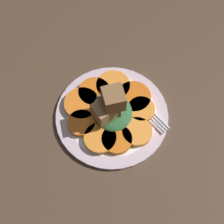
{
  "coord_description": "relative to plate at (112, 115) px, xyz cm",
  "views": [
    {
      "loc": [
        -28.36,
        10.91,
        65.54
      ],
      "look_at": [
        0.0,
        0.0,
        4.1
      ],
      "focal_mm": 50.0,
      "sensor_mm": 36.0,
      "label": 1
    }
  ],
  "objects": [
    {
      "name": "center_pile",
      "position": [
        -0.27,
        0.41,
        4.77
      ],
      "size": [
        9.83,
        9.08,
        10.63
      ],
      "color": "#2D6033",
      "rests_on": "plate"
    },
    {
      "name": "carrot_slice_6",
      "position": [
        -0.49,
        7.14,
        1.23
      ],
      "size": [
        6.1,
        6.1,
        1.31
      ],
      "primitive_type": "cylinder",
      "color": "orange",
      "rests_on": "plate"
    },
    {
      "name": "fork",
      "position": [
        0.17,
        -6.61,
        0.78
      ],
      "size": [
        18.13,
        7.59,
        0.4
      ],
      "rotation": [
        0.0,
        0.0,
        0.33
      ],
      "color": "silver",
      "rests_on": "plate"
    },
    {
      "name": "plate",
      "position": [
        0.0,
        0.0,
        0.0
      ],
      "size": [
        25.2,
        25.2,
        1.05
      ],
      "color": "silver",
      "rests_on": "table_slab"
    },
    {
      "name": "carrot_slice_4",
      "position": [
        6.34,
        1.88,
        1.23
      ],
      "size": [
        7.35,
        7.35,
        1.31
      ],
      "primitive_type": "cylinder",
      "color": "orange",
      "rests_on": "plate"
    },
    {
      "name": "carrot_slice_7",
      "position": [
        -4.73,
        4.5,
        1.23
      ],
      "size": [
        6.94,
        6.94,
        1.31
      ],
      "primitive_type": "cylinder",
      "color": "orange",
      "rests_on": "plate"
    },
    {
      "name": "carrot_slice_0",
      "position": [
        -6.21,
        -3.36,
        1.23
      ],
      "size": [
        6.53,
        6.53,
        1.31
      ],
      "primitive_type": "cylinder",
      "color": "orange",
      "rests_on": "plate"
    },
    {
      "name": "carrot_slice_8",
      "position": [
        -6.29,
        1.32,
        1.23
      ],
      "size": [
        6.53,
        6.53,
        1.31
      ],
      "primitive_type": "cylinder",
      "color": "orange",
      "rests_on": "plate"
    },
    {
      "name": "table_slab",
      "position": [
        0.0,
        0.0,
        -1.52
      ],
      "size": [
        120.0,
        120.0,
        2.0
      ],
      "primitive_type": "cube",
      "color": "#4C3828",
      "rests_on": "ground"
    },
    {
      "name": "carrot_slice_5",
      "position": [
        4.5,
        5.52,
        1.23
      ],
      "size": [
        7.93,
        7.93,
        1.31
      ],
      "primitive_type": "cylinder",
      "color": "orange",
      "rests_on": "plate"
    },
    {
      "name": "carrot_slice_1",
      "position": [
        -1.58,
        -6.34,
        1.23
      ],
      "size": [
        6.08,
        6.08,
        1.31
      ],
      "primitive_type": "cylinder",
      "color": "orange",
      "rests_on": "plate"
    },
    {
      "name": "carrot_slice_2",
      "position": [
        1.92,
        -5.94,
        1.23
      ],
      "size": [
        7.87,
        7.87,
        1.31
      ],
      "primitive_type": "cylinder",
      "color": "orange",
      "rests_on": "plate"
    },
    {
      "name": "carrot_slice_3",
      "position": [
        6.34,
        -2.7,
        1.23
      ],
      "size": [
        7.84,
        7.84,
        1.31
      ],
      "primitive_type": "cylinder",
      "color": "orange",
      "rests_on": "plate"
    }
  ]
}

